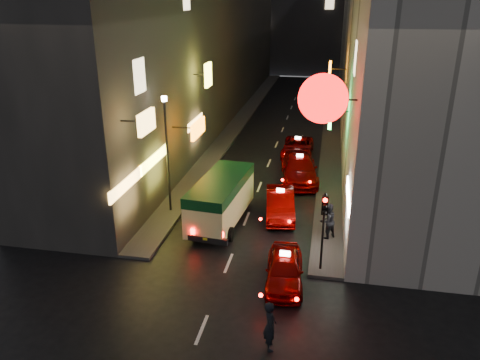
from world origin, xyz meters
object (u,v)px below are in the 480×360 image
Objects in this scene: pedestrian_crossing at (270,323)px; lamp_post at (167,147)px; taxi_near at (285,267)px; traffic_light at (324,216)px; minibus at (221,195)px.

lamp_post is at bearing 20.11° from pedestrian_crossing.
traffic_light is (1.44, 1.00, 1.94)m from taxi_near.
taxi_near is at bearing -52.12° from minibus.
taxi_near is 0.77× the size of lamp_post.
traffic_light is at bearing -32.36° from pedestrian_crossing.
taxi_near is at bearing -39.26° from lamp_post.
traffic_light is (5.20, -3.84, 1.14)m from minibus.
minibus is 6.18m from taxi_near.
minibus reaches higher than pedestrian_crossing.
lamp_post reaches higher than taxi_near.
pedestrian_crossing is (3.68, -8.75, -0.53)m from minibus.
taxi_near is 3.93m from pedestrian_crossing.
lamp_post is at bearing 167.01° from minibus.
pedestrian_crossing is at bearing -54.73° from lamp_post.
lamp_post is (-6.68, 9.44, 2.71)m from pedestrian_crossing.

